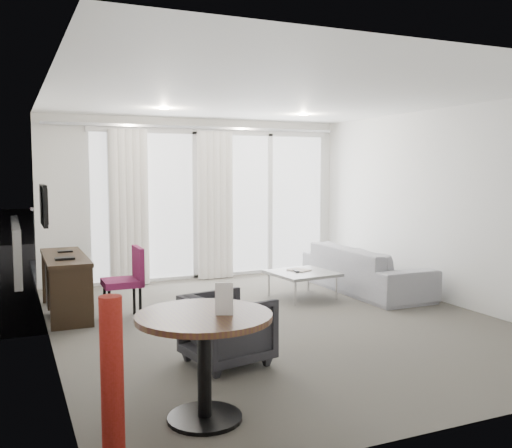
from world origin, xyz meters
name	(u,v)px	position (x,y,z in m)	size (l,w,h in m)	color
floor	(276,321)	(0.00, 0.00, 0.00)	(5.00, 6.00, 0.00)	#514D45
ceiling	(277,97)	(0.00, 0.00, 2.60)	(5.00, 6.00, 0.00)	white
wall_left	(48,219)	(-2.50, 0.00, 1.30)	(0.00, 6.00, 2.60)	silver
wall_right	(446,206)	(2.50, 0.00, 1.30)	(0.00, 6.00, 2.60)	silver
wall_front	(469,241)	(0.00, -3.00, 1.30)	(5.00, 0.00, 2.60)	silver
window_panel	(215,205)	(0.30, 2.98, 1.20)	(4.00, 0.02, 2.38)	white
window_frame	(215,205)	(0.30, 2.97, 1.20)	(4.10, 0.06, 2.44)	white
curtain_left	(129,208)	(-1.15, 2.82, 1.20)	(0.60, 0.20, 2.38)	white
curtain_right	(215,205)	(0.25, 2.82, 1.20)	(0.60, 0.20, 2.38)	white
curtain_track	(200,127)	(0.00, 2.82, 2.45)	(4.80, 0.04, 0.04)	#B2B2B7
downlight_a	(164,109)	(-0.90, 1.60, 2.59)	(0.12, 0.12, 0.02)	#FFE0B2
downlight_b	(303,115)	(1.20, 1.60, 2.59)	(0.12, 0.12, 0.02)	#FFE0B2
desk	(66,285)	(-2.24, 1.34, 0.36)	(0.49, 1.56, 0.73)	black
tv	(43,205)	(-2.46, 1.45, 1.35)	(0.05, 0.80, 0.50)	black
desk_chair	(122,283)	(-1.65, 0.82, 0.43)	(0.47, 0.44, 0.87)	maroon
round_table	(204,367)	(-1.62, -2.19, 0.39)	(0.97, 0.97, 0.77)	#432716
menu_card	(224,323)	(-1.51, -2.29, 0.72)	(0.12, 0.02, 0.23)	white
red_lamp	(112,386)	(-2.34, -2.67, 0.53)	(0.21, 0.21, 1.06)	maroon
tub_armchair	(228,329)	(-1.04, -1.13, 0.32)	(0.69, 0.71, 0.64)	#27262A
coffee_table	(302,285)	(0.86, 0.96, 0.18)	(0.82, 0.82, 0.37)	gray
remote	(296,272)	(0.78, 1.01, 0.36)	(0.05, 0.16, 0.02)	black
magazine	(299,271)	(0.87, 1.06, 0.36)	(0.21, 0.27, 0.02)	gray
sofa	(365,269)	(1.93, 1.00, 0.33)	(2.26, 0.88, 0.66)	gray
terrace_slab	(189,266)	(0.30, 4.50, -0.06)	(5.60, 3.00, 0.12)	#4D4D50
rattan_chair_a	(243,245)	(1.10, 3.73, 0.39)	(0.53, 0.53, 0.77)	#513223
rattan_chair_b	(249,233)	(1.77, 5.00, 0.45)	(0.61, 0.61, 0.90)	#513223
rattan_table	(259,250)	(1.61, 4.14, 0.22)	(0.45, 0.45, 0.45)	#513223
balustrade	(169,230)	(0.30, 5.95, 0.50)	(5.50, 0.06, 1.05)	#B2B2B7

